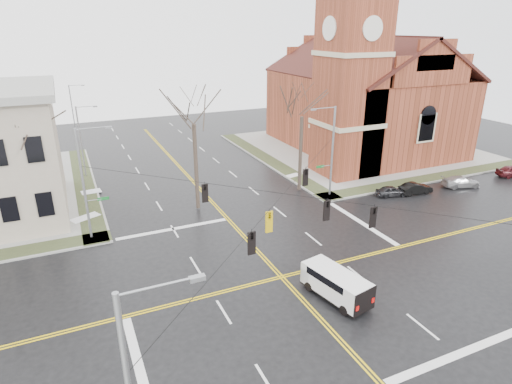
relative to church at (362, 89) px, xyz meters
name	(u,v)px	position (x,y,z in m)	size (l,w,h in m)	color
ground	(282,277)	(-24.76, -24.78, -8.43)	(120.00, 120.00, 0.00)	black
sidewalks	(282,276)	(-24.76, -24.78, -8.36)	(80.00, 80.00, 0.17)	gray
road_markings	(282,277)	(-24.76, -24.78, -8.43)	(100.00, 100.00, 0.01)	gold
church	(362,89)	(0.00, 0.00, 0.00)	(24.28, 27.48, 27.50)	brown
signal_pole_ne	(331,149)	(-13.44, -13.28, -3.48)	(2.75, 0.22, 9.00)	gray
signal_pole_nw	(85,181)	(-36.09, -13.28, -3.48)	(2.75, 0.22, 9.00)	gray
span_wires	(284,194)	(-24.76, -24.78, -2.23)	(23.02, 23.02, 0.03)	black
traffic_signals	(288,208)	(-24.76, -25.45, -2.98)	(8.21, 8.26, 1.30)	black
streetlight_north_a	(82,139)	(-35.42, 3.22, -3.97)	(2.30, 0.20, 8.00)	gray
streetlight_north_b	(73,109)	(-35.42, 23.22, -3.97)	(2.30, 0.20, 8.00)	gray
cargo_van	(334,282)	(-22.81, -28.13, -7.36)	(2.77, 5.04, 1.81)	white
parked_car_a	(391,191)	(-7.56, -15.93, -7.89)	(1.27, 3.16, 1.08)	black
parked_car_b	(415,188)	(-4.87, -16.43, -7.85)	(1.24, 3.57, 1.18)	black
parked_car_c	(461,182)	(1.07, -16.89, -7.85)	(1.65, 4.06, 1.18)	#9E9EA0
tree_nw_far	(20,139)	(-40.19, -10.49, -0.37)	(4.00, 4.00, 11.14)	#372C23
tree_nw_near	(193,118)	(-26.53, -11.05, 0.26)	(4.00, 4.00, 12.02)	#372C23
tree_ne	(302,112)	(-15.31, -10.60, -0.11)	(4.00, 4.00, 11.50)	#372C23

